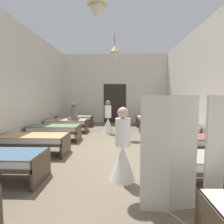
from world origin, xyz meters
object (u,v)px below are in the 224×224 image
(bed_left_row_4, at_px, (67,122))
(patient_seated_primary, at_px, (153,114))
(bed_left_row_5, at_px, (75,118))
(bed_right_row_4, at_px, (160,123))
(bed_right_row_3, at_px, (171,130))
(patient_seated_secondary, at_px, (74,114))
(bed_right_row_1, at_px, (220,163))
(bed_right_row_2, at_px, (187,141))
(bed_left_row_2, at_px, (34,139))
(bed_left_row_3, at_px, (54,129))
(bed_right_row_5, at_px, (154,119))
(privacy_screen, at_px, (184,155))
(nurse_mid_aisle, at_px, (108,122))
(nurse_near_aisle, at_px, (123,154))

(bed_left_row_4, distance_m, patient_seated_primary, 4.00)
(bed_left_row_5, bearing_deg, bed_right_row_4, -20.83)
(bed_right_row_3, height_order, patient_seated_secondary, patient_seated_secondary)
(patient_seated_primary, bearing_deg, bed_right_row_1, -85.90)
(bed_right_row_1, xyz_separation_m, patient_seated_primary, (-0.35, 4.88, 0.43))
(bed_right_row_2, height_order, bed_right_row_4, same)
(bed_left_row_2, bearing_deg, bed_left_row_3, 90.00)
(bed_left_row_5, xyz_separation_m, bed_right_row_5, (4.33, 0.00, 0.00))
(bed_left_row_3, relative_size, bed_left_row_5, 1.00)
(bed_left_row_2, height_order, bed_right_row_3, same)
(bed_left_row_2, distance_m, bed_left_row_4, 3.29)
(bed_left_row_2, bearing_deg, bed_right_row_2, 0.00)
(bed_right_row_2, xyz_separation_m, bed_left_row_4, (-4.33, 3.29, 0.00))
(bed_left_row_2, relative_size, bed_left_row_3, 1.00)
(bed_left_row_4, xyz_separation_m, bed_left_row_5, (0.00, 1.65, 0.00))
(bed_right_row_5, bearing_deg, bed_left_row_4, -159.17)
(bed_right_row_4, relative_size, privacy_screen, 1.12)
(bed_right_row_4, xyz_separation_m, patient_seated_secondary, (-3.98, -0.07, 0.43))
(patient_seated_primary, xyz_separation_m, privacy_screen, (-0.60, -5.69, -0.02))
(bed_right_row_1, xyz_separation_m, bed_left_row_2, (-4.33, 1.65, 0.00))
(bed_right_row_1, bearing_deg, bed_right_row_3, 90.00)
(bed_right_row_4, relative_size, patient_seated_primary, 2.38)
(bed_right_row_2, relative_size, privacy_screen, 1.12)
(nurse_mid_aisle, bearing_deg, patient_seated_secondary, -95.43)
(bed_right_row_2, relative_size, bed_right_row_3, 1.00)
(bed_left_row_5, bearing_deg, bed_right_row_2, -48.78)
(bed_left_row_2, xyz_separation_m, patient_seated_secondary, (0.35, 3.22, 0.43))
(bed_left_row_4, height_order, nurse_mid_aisle, nurse_mid_aisle)
(nurse_near_aisle, bearing_deg, bed_right_row_3, 7.36)
(bed_right_row_3, relative_size, privacy_screen, 1.12)
(bed_left_row_2, height_order, patient_seated_primary, patient_seated_primary)
(bed_right_row_5, bearing_deg, nurse_mid_aisle, -141.86)
(bed_left_row_4, bearing_deg, bed_right_row_4, 0.00)
(bed_right_row_1, height_order, bed_left_row_3, same)
(bed_left_row_2, relative_size, bed_right_row_4, 1.00)
(bed_left_row_5, xyz_separation_m, patient_seated_primary, (3.98, -1.71, 0.43))
(bed_right_row_4, height_order, bed_right_row_5, same)
(bed_left_row_4, height_order, patient_seated_primary, patient_seated_primary)
(bed_right_row_2, height_order, patient_seated_secondary, patient_seated_secondary)
(bed_right_row_3, height_order, nurse_mid_aisle, nurse_mid_aisle)
(bed_left_row_5, distance_m, nurse_near_aisle, 6.90)
(bed_right_row_3, bearing_deg, bed_right_row_4, 90.00)
(bed_right_row_2, height_order, bed_left_row_3, same)
(bed_right_row_2, xyz_separation_m, bed_right_row_5, (0.00, 4.94, 0.00))
(nurse_near_aisle, distance_m, nurse_mid_aisle, 4.59)
(bed_right_row_2, distance_m, bed_left_row_5, 6.57)
(nurse_mid_aisle, relative_size, privacy_screen, 0.87)
(bed_right_row_2, bearing_deg, bed_left_row_5, 131.22)
(bed_left_row_3, xyz_separation_m, bed_left_row_5, (0.00, 3.29, 0.00))
(bed_right_row_1, xyz_separation_m, nurse_mid_aisle, (-2.39, 4.71, 0.09))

